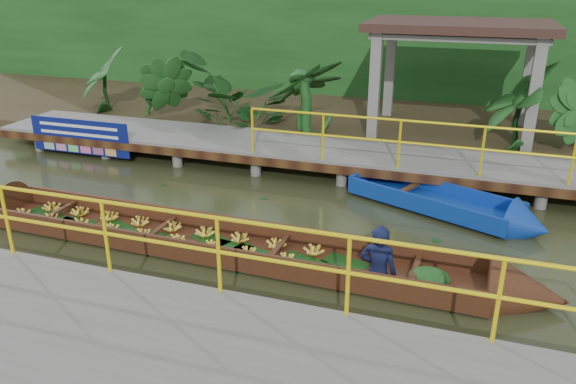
% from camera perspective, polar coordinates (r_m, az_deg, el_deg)
% --- Properties ---
extents(ground, '(80.00, 80.00, 0.00)m').
position_cam_1_polar(ground, '(10.18, -3.60, -3.80)').
color(ground, '#2C2F17').
rests_on(ground, ground).
extents(land_strip, '(30.00, 8.00, 0.45)m').
position_cam_1_polar(land_strip, '(16.89, 5.93, 7.37)').
color(land_strip, '#332C19').
rests_on(land_strip, ground).
extents(far_dock, '(16.00, 2.06, 1.66)m').
position_cam_1_polar(far_dock, '(13.02, 2.04, 4.28)').
color(far_dock, slate).
rests_on(far_dock, ground).
extents(near_dock, '(18.00, 2.40, 1.73)m').
position_cam_1_polar(near_dock, '(6.43, -9.54, -17.98)').
color(near_dock, slate).
rests_on(near_dock, ground).
extents(pavilion, '(4.40, 3.00, 3.00)m').
position_cam_1_polar(pavilion, '(14.89, 16.96, 14.81)').
color(pavilion, slate).
rests_on(pavilion, ground).
extents(foliage_backdrop, '(30.00, 0.80, 4.00)m').
position_cam_1_polar(foliage_backdrop, '(18.97, 7.88, 14.32)').
color(foliage_backdrop, '#144014').
rests_on(foliage_backdrop, ground).
extents(vendor_boat, '(10.72, 1.35, 2.05)m').
position_cam_1_polar(vendor_boat, '(9.31, -6.18, -5.04)').
color(vendor_boat, '#3B1C10').
rests_on(vendor_boat, ground).
extents(moored_blue_boat, '(3.94, 2.40, 0.92)m').
position_cam_1_polar(moored_blue_boat, '(10.97, 18.76, -2.08)').
color(moored_blue_boat, '#0D3295').
rests_on(moored_blue_boat, ground).
extents(blue_banner, '(2.76, 0.04, 0.86)m').
position_cam_1_polar(blue_banner, '(14.72, -20.41, 5.30)').
color(blue_banner, navy).
rests_on(blue_banner, ground).
extents(tropical_plants, '(14.34, 1.34, 1.67)m').
position_cam_1_polar(tropical_plants, '(14.75, 1.46, 9.61)').
color(tropical_plants, '#144014').
rests_on(tropical_plants, ground).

